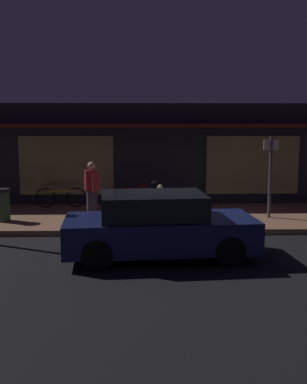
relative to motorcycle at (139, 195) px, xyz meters
name	(u,v)px	position (x,y,z in m)	size (l,w,h in m)	color
ground_plane	(168,246)	(0.71, -3.74, -0.65)	(60.00, 60.00, 0.00)	black
sidewalk_slab	(163,217)	(0.71, -0.74, -0.57)	(18.00, 4.00, 0.15)	#8C6047
storefront_building	(158,154)	(0.71, 2.65, 1.16)	(18.00, 3.30, 3.60)	black
motorcycle	(139,195)	(0.00, 0.00, 0.00)	(1.64, 0.78, 0.97)	black
bicycle_parked	(61,197)	(-2.62, 0.65, -0.14)	(1.66, 0.42, 0.91)	black
person_photographer	(92,189)	(-1.38, -1.22, 0.38)	(0.43, 0.61, 1.67)	#28232D
sign_post	(270,172)	(3.84, -1.17, 0.86)	(0.44, 0.09, 2.40)	#47474C
trash_bin	(2,205)	(-3.92, -1.46, -0.03)	(0.48, 0.48, 0.93)	#2D4C33
parked_car_far	(158,226)	(0.41, -4.71, 0.06)	(4.22, 2.07, 1.42)	black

